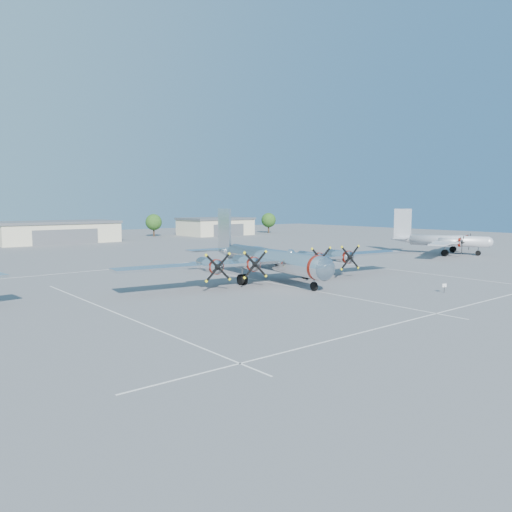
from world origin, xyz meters
TOP-DOWN VIEW (x-y plane):
  - ground at (0.00, 0.00)m, footprint 260.00×260.00m
  - parking_lines at (0.00, -1.75)m, footprint 60.00×50.08m
  - hangar_center at (0.00, 81.96)m, footprint 28.60×14.60m
  - hangar_east at (48.00, 81.96)m, footprint 20.60×14.60m
  - tree_east at (30.00, 88.00)m, footprint 4.80×4.80m
  - tree_far_east at (68.00, 80.00)m, footprint 4.80×4.80m
  - main_bomber_b29 at (1.22, 2.45)m, footprint 44.18×33.20m
  - twin_engine_east at (48.86, 5.91)m, footprint 32.49×27.86m
  - info_placard at (10.13, -16.87)m, footprint 0.51×0.23m

SIDE VIEW (x-z plane):
  - ground at x=0.00m, z-range 0.00..0.00m
  - main_bomber_b29 at x=1.22m, z-range -4.50..4.50m
  - twin_engine_east at x=48.86m, z-range -4.35..4.35m
  - parking_lines at x=0.00m, z-range 0.00..0.01m
  - info_placard at x=10.13m, z-range 0.21..1.22m
  - hangar_center at x=0.00m, z-range 0.01..5.41m
  - hangar_east at x=48.00m, z-range 0.01..5.41m
  - tree_east at x=30.00m, z-range 0.90..7.54m
  - tree_far_east at x=68.00m, z-range 0.90..7.54m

